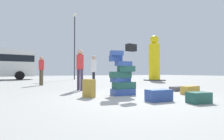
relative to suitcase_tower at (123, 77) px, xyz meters
The scene contains 12 objects.
ground_plane 0.82m from the suitcase_tower, 80.86° to the right, with size 80.00×80.00×0.00m, color #9E9E99.
suitcase_tower is the anchor object (origin of this frame).
suitcase_navy_behind_tower 1.50m from the suitcase_tower, 79.18° to the right, with size 0.65×0.35×0.30m, color #334F99.
suitcase_tan_left_side 2.41m from the suitcase_tower, 18.92° to the right, with size 0.70×0.30×0.28m, color #B28C33.
suitcase_charcoal_upright_blue 2.79m from the suitcase_tower, ahead, with size 0.77×0.33×0.17m, color #4C4C51.
suitcase_tan_foreground_near 1.18m from the suitcase_tower, behind, with size 0.17×0.41×0.54m, color #B28C33.
suitcase_teal_right_side 2.31m from the suitcase_tower, 65.36° to the right, with size 0.53×0.32×0.26m, color #26594C.
person_bearded_onlooker 2.31m from the suitcase_tower, 111.53° to the left, with size 0.30×0.32×1.71m.
person_tourist_with_camera 3.93m from the suitcase_tower, 83.88° to the left, with size 0.30×0.33×1.67m.
person_passerby_in_red 6.23m from the suitcase_tower, 109.72° to the left, with size 0.30×0.32×1.69m.
yellow_dummy_statue 10.81m from the suitcase_tower, 44.13° to the left, with size 1.43×1.43×4.20m.
lamp_post 14.11m from the suitcase_tower, 82.79° to the left, with size 0.36×0.36×7.23m.
Camera 1 is at (-2.85, -4.23, 0.73)m, focal length 27.04 mm.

